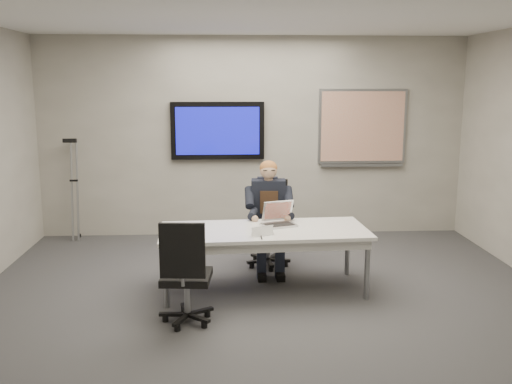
{
  "coord_description": "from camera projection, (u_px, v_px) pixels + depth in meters",
  "views": [
    {
      "loc": [
        -0.39,
        -5.04,
        2.17
      ],
      "look_at": [
        -0.08,
        0.84,
        1.03
      ],
      "focal_mm": 40.0,
      "sensor_mm": 36.0,
      "label": 1
    }
  ],
  "objects": [
    {
      "name": "floor",
      "position": [
        269.0,
        316.0,
        5.37
      ],
      "size": [
        6.0,
        6.0,
        0.02
      ],
      "primitive_type": "cube",
      "color": "#39393C",
      "rests_on": "ground"
    },
    {
      "name": "ceiling",
      "position": [
        270.0,
        6.0,
        4.84
      ],
      "size": [
        6.0,
        6.0,
        0.02
      ],
      "primitive_type": "cube",
      "color": "white",
      "rests_on": "wall_back"
    },
    {
      "name": "wall_back",
      "position": [
        253.0,
        137.0,
        8.05
      ],
      "size": [
        6.0,
        0.02,
        2.8
      ],
      "primitive_type": "cube",
      "color": "gray",
      "rests_on": "ground"
    },
    {
      "name": "wall_front",
      "position": [
        331.0,
        288.0,
        2.17
      ],
      "size": [
        6.0,
        0.02,
        2.8
      ],
      "primitive_type": "cube",
      "color": "gray",
      "rests_on": "ground"
    },
    {
      "name": "conference_table",
      "position": [
        264.0,
        236.0,
        5.95
      ],
      "size": [
        2.19,
        1.01,
        0.66
      ],
      "rotation": [
        0.0,
        0.0,
        0.05
      ],
      "color": "silver",
      "rests_on": "ground"
    },
    {
      "name": "tv_display",
      "position": [
        218.0,
        131.0,
        7.95
      ],
      "size": [
        1.3,
        0.09,
        0.8
      ],
      "color": "black",
      "rests_on": "wall_back"
    },
    {
      "name": "whiteboard",
      "position": [
        362.0,
        128.0,
        8.08
      ],
      "size": [
        1.25,
        0.08,
        1.1
      ],
      "color": "gray",
      "rests_on": "wall_back"
    },
    {
      "name": "office_chair_far",
      "position": [
        268.0,
        239.0,
        6.83
      ],
      "size": [
        0.58,
        0.58,
        1.02
      ],
      "rotation": [
        0.0,
        0.0,
        -0.22
      ],
      "color": "black",
      "rests_on": "ground"
    },
    {
      "name": "office_chair_near",
      "position": [
        186.0,
        292.0,
        5.14
      ],
      "size": [
        0.51,
        0.51,
        0.99
      ],
      "rotation": [
        0.0,
        0.0,
        3.06
      ],
      "color": "black",
      "rests_on": "ground"
    },
    {
      "name": "seated_person",
      "position": [
        269.0,
        228.0,
        6.56
      ],
      "size": [
        0.41,
        0.7,
        1.28
      ],
      "rotation": [
        0.0,
        0.0,
        -0.07
      ],
      "color": "#1F2534",
      "rests_on": "office_chair_far"
    },
    {
      "name": "crutch",
      "position": [
        75.0,
        188.0,
        7.87
      ],
      "size": [
        0.28,
        0.51,
        1.49
      ],
      "primitive_type": null,
      "rotation": [
        -0.14,
        0.0,
        -0.19
      ],
      "color": "#96989C",
      "rests_on": "ground"
    },
    {
      "name": "laptop",
      "position": [
        278.0,
        219.0,
        6.12
      ],
      "size": [
        0.4,
        0.42,
        0.24
      ],
      "rotation": [
        0.0,
        0.0,
        0.33
      ],
      "color": "silver",
      "rests_on": "conference_table"
    },
    {
      "name": "name_tent",
      "position": [
        263.0,
        231.0,
        5.69
      ],
      "size": [
        0.24,
        0.15,
        0.09
      ],
      "primitive_type": null,
      "rotation": [
        0.0,
        0.0,
        0.4
      ],
      "color": "white",
      "rests_on": "conference_table"
    },
    {
      "name": "pen",
      "position": [
        261.0,
        237.0,
        5.61
      ],
      "size": [
        0.01,
        0.15,
        0.01
      ],
      "primitive_type": "cylinder",
      "rotation": [
        0.0,
        1.57,
        1.6
      ],
      "color": "black",
      "rests_on": "conference_table"
    }
  ]
}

